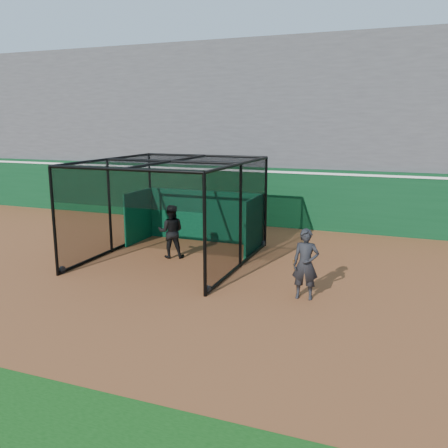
% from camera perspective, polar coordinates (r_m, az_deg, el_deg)
% --- Properties ---
extents(ground, '(120.00, 120.00, 0.00)m').
position_cam_1_polar(ground, '(13.05, -6.42, -7.50)').
color(ground, brown).
rests_on(ground, ground).
extents(outfield_wall, '(50.00, 0.50, 2.50)m').
position_cam_1_polar(outfield_wall, '(20.44, 4.53, 3.44)').
color(outfield_wall, '#0A381A').
rests_on(outfield_wall, ground).
extents(grandstand, '(50.00, 7.85, 8.95)m').
position_cam_1_polar(grandstand, '(23.84, 7.32, 12.31)').
color(grandstand, '#4C4C4F').
rests_on(grandstand, ground).
extents(batting_cage, '(4.76, 5.55, 3.17)m').
position_cam_1_polar(batting_cage, '(15.24, -6.32, 1.54)').
color(batting_cage, black).
rests_on(batting_cage, ground).
extents(batter, '(1.03, 0.93, 1.75)m').
position_cam_1_polar(batter, '(15.57, -6.39, -0.90)').
color(batter, black).
rests_on(batter, ground).
extents(on_deck_player, '(0.69, 0.49, 1.80)m').
position_cam_1_polar(on_deck_player, '(12.04, 9.78, -4.80)').
color(on_deck_player, black).
rests_on(on_deck_player, ground).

